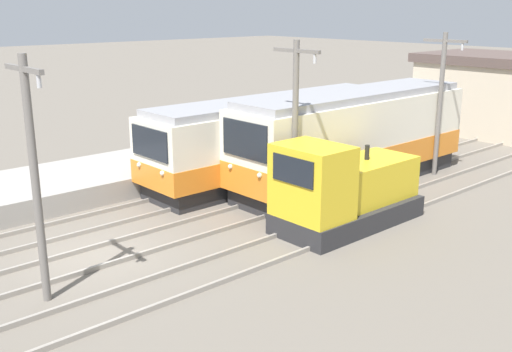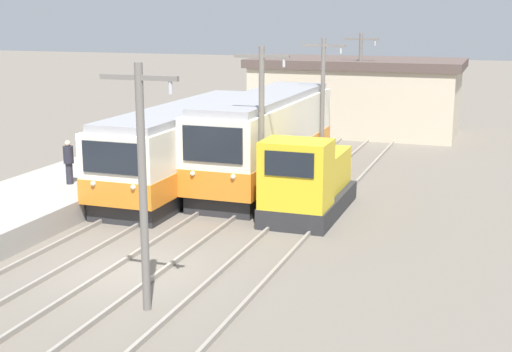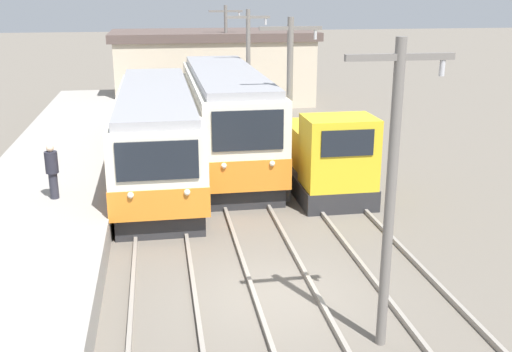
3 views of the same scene
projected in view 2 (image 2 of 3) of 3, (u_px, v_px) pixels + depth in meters
name	position (u px, v px, depth m)	size (l,w,h in m)	color
ground_plane	(131.00, 271.00, 20.30)	(200.00, 200.00, 0.00)	#665E54
track_left	(54.00, 258.00, 21.13)	(1.54, 60.00, 0.14)	gray
track_center	(138.00, 269.00, 20.22)	(1.54, 60.00, 0.14)	gray
track_right	(236.00, 282.00, 19.25)	(1.54, 60.00, 0.14)	gray
commuter_train_left	(189.00, 149.00, 29.73)	(2.84, 12.50, 3.45)	#28282B
commuter_train_center	(266.00, 143.00, 30.31)	(2.84, 11.74, 3.85)	#28282B
shunting_locomotive	(308.00, 182.00, 25.68)	(2.40, 5.39, 3.00)	#28282B
catenary_mast_near	(143.00, 178.00, 16.92)	(2.00, 0.20, 6.07)	slate
catenary_mast_mid	(262.00, 125.00, 24.96)	(2.00, 0.20, 6.07)	slate
catenary_mast_far	(323.00, 98.00, 32.99)	(2.00, 0.20, 6.07)	slate
catenary_mast_distant	(360.00, 81.00, 41.03)	(2.00, 0.20, 6.07)	slate
person_on_platform	(69.00, 160.00, 26.94)	(0.38, 0.38, 1.68)	#282833
station_building	(356.00, 96.00, 43.35)	(12.60, 6.30, 4.49)	beige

